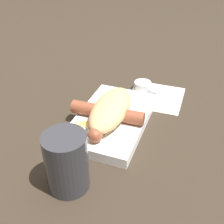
{
  "coord_description": "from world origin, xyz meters",
  "views": [
    {
      "loc": [
        -0.52,
        -0.19,
        0.41
      ],
      "look_at": [
        0.0,
        0.0,
        0.03
      ],
      "focal_mm": 45.0,
      "sensor_mm": 36.0,
      "label": 1
    }
  ],
  "objects_px": {
    "food_tray": "(112,120)",
    "bread_roll": "(110,109)",
    "sausage": "(107,112)",
    "condiment_cup_near": "(158,93)",
    "drink_glass": "(67,162)",
    "condiment_cup_far": "(143,86)"
  },
  "relations": [
    {
      "from": "bread_roll",
      "to": "condiment_cup_near",
      "type": "bearing_deg",
      "value": -24.29
    },
    {
      "from": "bread_roll",
      "to": "sausage",
      "type": "distance_m",
      "value": 0.01
    },
    {
      "from": "food_tray",
      "to": "condiment_cup_far",
      "type": "bearing_deg",
      "value": -7.81
    },
    {
      "from": "food_tray",
      "to": "sausage",
      "type": "distance_m",
      "value": 0.03
    },
    {
      "from": "food_tray",
      "to": "condiment_cup_near",
      "type": "relative_size",
      "value": 5.45
    },
    {
      "from": "condiment_cup_near",
      "to": "condiment_cup_far",
      "type": "height_order",
      "value": "same"
    },
    {
      "from": "food_tray",
      "to": "bread_roll",
      "type": "distance_m",
      "value": 0.04
    },
    {
      "from": "bread_roll",
      "to": "sausage",
      "type": "xyz_separation_m",
      "value": [
        -0.01,
        0.01,
        -0.01
      ]
    },
    {
      "from": "sausage",
      "to": "condiment_cup_near",
      "type": "xyz_separation_m",
      "value": [
        0.18,
        -0.08,
        -0.03
      ]
    },
    {
      "from": "food_tray",
      "to": "condiment_cup_near",
      "type": "distance_m",
      "value": 0.18
    },
    {
      "from": "condiment_cup_near",
      "to": "sausage",
      "type": "bearing_deg",
      "value": 154.94
    },
    {
      "from": "sausage",
      "to": "condiment_cup_near",
      "type": "relative_size",
      "value": 4.22
    },
    {
      "from": "bread_roll",
      "to": "condiment_cup_near",
      "type": "xyz_separation_m",
      "value": [
        0.17,
        -0.08,
        -0.04
      ]
    },
    {
      "from": "condiment_cup_near",
      "to": "drink_glass",
      "type": "distance_m",
      "value": 0.38
    },
    {
      "from": "condiment_cup_far",
      "to": "sausage",
      "type": "bearing_deg",
      "value": 170.86
    },
    {
      "from": "food_tray",
      "to": "sausage",
      "type": "height_order",
      "value": "sausage"
    },
    {
      "from": "bread_roll",
      "to": "condiment_cup_far",
      "type": "xyz_separation_m",
      "value": [
        0.2,
        -0.03,
        -0.04
      ]
    },
    {
      "from": "condiment_cup_near",
      "to": "drink_glass",
      "type": "height_order",
      "value": "drink_glass"
    },
    {
      "from": "sausage",
      "to": "condiment_cup_far",
      "type": "distance_m",
      "value": 0.21
    },
    {
      "from": "sausage",
      "to": "condiment_cup_near",
      "type": "bearing_deg",
      "value": -25.06
    },
    {
      "from": "sausage",
      "to": "drink_glass",
      "type": "relative_size",
      "value": 1.78
    },
    {
      "from": "condiment_cup_far",
      "to": "food_tray",
      "type": "bearing_deg",
      "value": 172.19
    }
  ]
}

